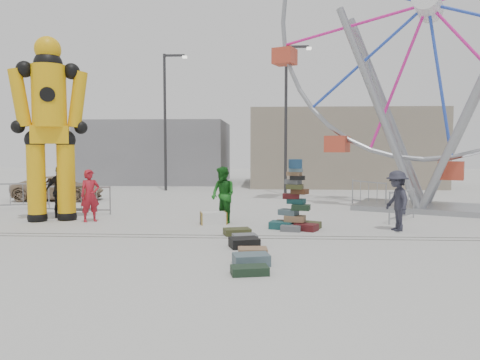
# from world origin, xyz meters

# --- Properties ---
(ground) EXTENTS (90.00, 90.00, 0.00)m
(ground) POSITION_xyz_m (0.00, 0.00, 0.00)
(ground) COLOR #9E9E99
(ground) RESTS_ON ground
(track_line_near) EXTENTS (40.00, 0.04, 0.01)m
(track_line_near) POSITION_xyz_m (0.00, 0.60, 0.00)
(track_line_near) COLOR #47443F
(track_line_near) RESTS_ON ground
(track_line_far) EXTENTS (40.00, 0.04, 0.01)m
(track_line_far) POSITION_xyz_m (0.00, 1.00, 0.00)
(track_line_far) COLOR #47443F
(track_line_far) RESTS_ON ground
(building_right) EXTENTS (12.00, 8.00, 5.00)m
(building_right) POSITION_xyz_m (7.00, 20.00, 2.50)
(building_right) COLOR gray
(building_right) RESTS_ON ground
(building_left) EXTENTS (10.00, 8.00, 4.40)m
(building_left) POSITION_xyz_m (-6.00, 22.00, 2.20)
(building_left) COLOR gray
(building_left) RESTS_ON ground
(lamp_post_right) EXTENTS (1.41, 0.25, 8.00)m
(lamp_post_right) POSITION_xyz_m (3.09, 13.00, 4.48)
(lamp_post_right) COLOR #2D2D30
(lamp_post_right) RESTS_ON ground
(lamp_post_left) EXTENTS (1.41, 0.25, 8.00)m
(lamp_post_left) POSITION_xyz_m (-3.91, 15.00, 4.48)
(lamp_post_left) COLOR #2D2D30
(lamp_post_left) RESTS_ON ground
(suitcase_tower) EXTENTS (1.70, 1.41, 2.19)m
(suitcase_tower) POSITION_xyz_m (2.83, 2.24, 0.61)
(suitcase_tower) COLOR #1A4E50
(suitcase_tower) RESTS_ON ground
(crash_test_dummy) EXTENTS (2.57, 1.31, 6.54)m
(crash_test_dummy) POSITION_xyz_m (-5.53, 3.44, 3.44)
(crash_test_dummy) COLOR black
(crash_test_dummy) RESTS_ON ground
(ferris_wheel) EXTENTS (11.59, 5.38, 14.65)m
(ferris_wheel) POSITION_xyz_m (8.35, 7.03, 7.21)
(ferris_wheel) COLOR gray
(ferris_wheel) RESTS_ON ground
(steamer_trunk) EXTENTS (0.95, 0.69, 0.40)m
(steamer_trunk) POSITION_xyz_m (0.17, 3.00, 0.20)
(steamer_trunk) COLOR silver
(steamer_trunk) RESTS_ON ground
(row_case_0) EXTENTS (0.87, 0.69, 0.19)m
(row_case_0) POSITION_xyz_m (1.08, 1.12, 0.09)
(row_case_0) COLOR #3C4020
(row_case_0) RESTS_ON ground
(row_case_1) EXTENTS (0.74, 0.65, 0.21)m
(row_case_1) POSITION_xyz_m (1.35, 0.09, 0.11)
(row_case_1) COLOR slate
(row_case_1) RESTS_ON ground
(row_case_2) EXTENTS (0.86, 0.75, 0.25)m
(row_case_2) POSITION_xyz_m (1.36, -0.59, 0.12)
(row_case_2) COLOR black
(row_case_2) RESTS_ON ground
(row_case_3) EXTENTS (0.72, 0.51, 0.20)m
(row_case_3) POSITION_xyz_m (1.60, -1.55, 0.10)
(row_case_3) COLOR #946D4B
(row_case_3) RESTS_ON ground
(row_case_4) EXTENTS (0.88, 0.69, 0.25)m
(row_case_4) POSITION_xyz_m (1.59, -2.37, 0.12)
(row_case_4) COLOR #4B626B
(row_case_4) RESTS_ON ground
(row_case_5) EXTENTS (0.82, 0.57, 0.17)m
(row_case_5) POSITION_xyz_m (1.58, -3.13, 0.09)
(row_case_5) COLOR #1A301F
(row_case_5) RESTS_ON ground
(barricade_dummy_a) EXTENTS (1.94, 0.69, 1.10)m
(barricade_dummy_a) POSITION_xyz_m (-8.17, 6.45, 0.55)
(barricade_dummy_a) COLOR gray
(barricade_dummy_a) RESTS_ON ground
(barricade_dummy_b) EXTENTS (2.00, 0.18, 1.10)m
(barricade_dummy_b) POSITION_xyz_m (-5.71, 5.22, 0.55)
(barricade_dummy_b) COLOR gray
(barricade_dummy_b) RESTS_ON ground
(barricade_dummy_c) EXTENTS (2.00, 0.35, 1.10)m
(barricade_dummy_c) POSITION_xyz_m (-4.98, 4.86, 0.55)
(barricade_dummy_c) COLOR gray
(barricade_dummy_c) RESTS_ON ground
(barricade_wheel_front) EXTENTS (1.35, 1.61, 1.10)m
(barricade_wheel_front) POSITION_xyz_m (6.65, 3.99, 0.55)
(barricade_wheel_front) COLOR gray
(barricade_wheel_front) RESTS_ON ground
(barricade_wheel_back) EXTENTS (1.15, 1.74, 1.10)m
(barricade_wheel_back) POSITION_xyz_m (6.41, 8.18, 0.55)
(barricade_wheel_back) COLOR gray
(barricade_wheel_back) RESTS_ON ground
(pedestrian_red) EXTENTS (0.79, 0.74, 1.80)m
(pedestrian_red) POSITION_xyz_m (-4.12, 3.29, 0.90)
(pedestrian_red) COLOR maroon
(pedestrian_red) RESTS_ON ground
(pedestrian_green) EXTENTS (1.17, 1.17, 1.91)m
(pedestrian_green) POSITION_xyz_m (0.47, 3.26, 0.96)
(pedestrian_green) COLOR #175C18
(pedestrian_green) RESTS_ON ground
(pedestrian_black) EXTENTS (1.13, 0.48, 1.93)m
(pedestrian_black) POSITION_xyz_m (-5.50, 4.08, 0.96)
(pedestrian_black) COLOR black
(pedestrian_black) RESTS_ON ground
(pedestrian_grey) EXTENTS (0.88, 1.30, 1.86)m
(pedestrian_grey) POSITION_xyz_m (5.93, 2.07, 0.93)
(pedestrian_grey) COLOR #252532
(pedestrian_grey) RESTS_ON ground
(parked_suv) EXTENTS (4.25, 2.06, 1.16)m
(parked_suv) POSITION_xyz_m (-8.09, 9.65, 0.58)
(parked_suv) COLOR #947B5F
(parked_suv) RESTS_ON ground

